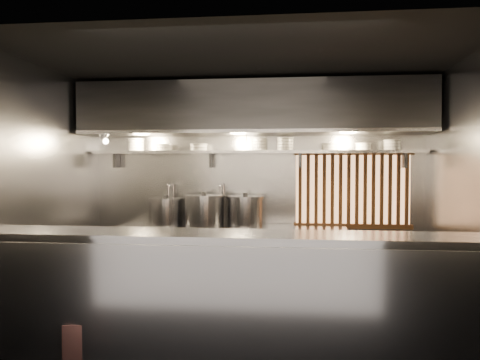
% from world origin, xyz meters
% --- Properties ---
extents(floor, '(4.50, 4.50, 0.00)m').
position_xyz_m(floor, '(0.00, 0.00, 0.00)').
color(floor, black).
rests_on(floor, ground).
extents(ceiling, '(4.50, 4.50, 0.00)m').
position_xyz_m(ceiling, '(0.00, 0.00, 2.80)').
color(ceiling, black).
rests_on(ceiling, wall_back).
extents(wall_back, '(4.50, 0.00, 4.50)m').
position_xyz_m(wall_back, '(0.00, 1.50, 1.40)').
color(wall_back, gray).
rests_on(wall_back, floor).
extents(wall_left, '(0.00, 3.00, 3.00)m').
position_xyz_m(wall_left, '(-2.25, 0.00, 1.40)').
color(wall_left, gray).
rests_on(wall_left, floor).
extents(wall_right, '(0.00, 3.00, 3.00)m').
position_xyz_m(wall_right, '(2.25, 0.00, 1.40)').
color(wall_right, gray).
rests_on(wall_right, floor).
extents(serving_counter, '(4.50, 0.56, 1.13)m').
position_xyz_m(serving_counter, '(0.00, -0.96, 0.57)').
color(serving_counter, '#97979C').
rests_on(serving_counter, floor).
extents(cooking_bench, '(3.00, 0.70, 0.90)m').
position_xyz_m(cooking_bench, '(-0.30, 1.13, 0.45)').
color(cooking_bench, '#97979C').
rests_on(cooking_bench, floor).
extents(bowl_shelf, '(4.40, 0.34, 0.04)m').
position_xyz_m(bowl_shelf, '(0.00, 1.32, 1.88)').
color(bowl_shelf, '#97979C').
rests_on(bowl_shelf, wall_back).
extents(exhaust_hood, '(4.40, 0.81, 0.65)m').
position_xyz_m(exhaust_hood, '(0.00, 1.10, 2.42)').
color(exhaust_hood, '#2D2D30').
rests_on(exhaust_hood, ceiling).
extents(wood_screen, '(1.56, 0.09, 1.04)m').
position_xyz_m(wood_screen, '(1.30, 1.45, 1.38)').
color(wood_screen, '#F2AC6D').
rests_on(wood_screen, wall_back).
extents(faucet_left, '(0.04, 0.30, 0.50)m').
position_xyz_m(faucet_left, '(-1.15, 1.37, 1.31)').
color(faucet_left, silver).
rests_on(faucet_left, wall_back).
extents(faucet_right, '(0.04, 0.30, 0.50)m').
position_xyz_m(faucet_right, '(-0.45, 1.37, 1.31)').
color(faucet_right, silver).
rests_on(faucet_right, wall_back).
extents(heat_lamp, '(0.25, 0.35, 0.20)m').
position_xyz_m(heat_lamp, '(-1.90, 0.85, 2.07)').
color(heat_lamp, '#97979C').
rests_on(heat_lamp, exhaust_hood).
extents(pendant_bulb, '(0.09, 0.09, 0.19)m').
position_xyz_m(pendant_bulb, '(-0.10, 1.20, 1.96)').
color(pendant_bulb, '#2D2D30').
rests_on(pendant_bulb, exhaust_hood).
extents(stock_pot_left, '(0.58, 0.58, 0.41)m').
position_xyz_m(stock_pot_left, '(-1.17, 1.12, 1.09)').
color(stock_pot_left, '#97979C').
rests_on(stock_pot_left, cooking_bench).
extents(stock_pot_mid, '(0.72, 0.72, 0.46)m').
position_xyz_m(stock_pot_mid, '(-0.65, 1.08, 1.11)').
color(stock_pot_mid, '#97979C').
rests_on(stock_pot_mid, cooking_bench).
extents(stock_pot_right, '(0.50, 0.50, 0.44)m').
position_xyz_m(stock_pot_right, '(-0.11, 1.17, 1.10)').
color(stock_pot_right, '#97979C').
rests_on(stock_pot_right, cooking_bench).
extents(red_placard, '(0.24, 0.07, 0.33)m').
position_xyz_m(red_placard, '(-1.29, -1.22, 0.21)').
color(red_placard, '#B61913').
rests_on(red_placard, serving_counter).
extents(bowl_stack_0, '(0.23, 0.23, 0.17)m').
position_xyz_m(bowl_stack_0, '(-1.64, 1.32, 1.98)').
color(bowl_stack_0, silver).
rests_on(bowl_stack_0, bowl_shelf).
extents(bowl_stack_1, '(0.24, 0.24, 0.09)m').
position_xyz_m(bowl_stack_1, '(-1.24, 1.32, 1.95)').
color(bowl_stack_1, silver).
rests_on(bowl_stack_1, bowl_shelf).
extents(bowl_stack_2, '(0.24, 0.24, 0.09)m').
position_xyz_m(bowl_stack_2, '(-0.76, 1.32, 1.95)').
color(bowl_stack_2, silver).
rests_on(bowl_stack_2, bowl_shelf).
extents(bowl_stack_3, '(0.20, 0.20, 0.17)m').
position_xyz_m(bowl_stack_3, '(0.06, 1.32, 1.98)').
color(bowl_stack_3, silver).
rests_on(bowl_stack_3, bowl_shelf).
extents(bowl_stack_4, '(0.23, 0.23, 0.17)m').
position_xyz_m(bowl_stack_4, '(0.40, 1.32, 1.98)').
color(bowl_stack_4, silver).
rests_on(bowl_stack_4, bowl_shelf).
extents(bowl_stack_5, '(0.21, 0.21, 0.09)m').
position_xyz_m(bowl_stack_5, '(0.99, 1.32, 1.95)').
color(bowl_stack_5, silver).
rests_on(bowl_stack_5, bowl_shelf).
extents(bowl_stack_6, '(0.21, 0.21, 0.09)m').
position_xyz_m(bowl_stack_6, '(1.41, 1.32, 1.95)').
color(bowl_stack_6, silver).
rests_on(bowl_stack_6, bowl_shelf).
extents(bowl_stack_7, '(0.24, 0.24, 0.13)m').
position_xyz_m(bowl_stack_7, '(1.78, 1.32, 1.97)').
color(bowl_stack_7, silver).
rests_on(bowl_stack_7, bowl_shelf).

